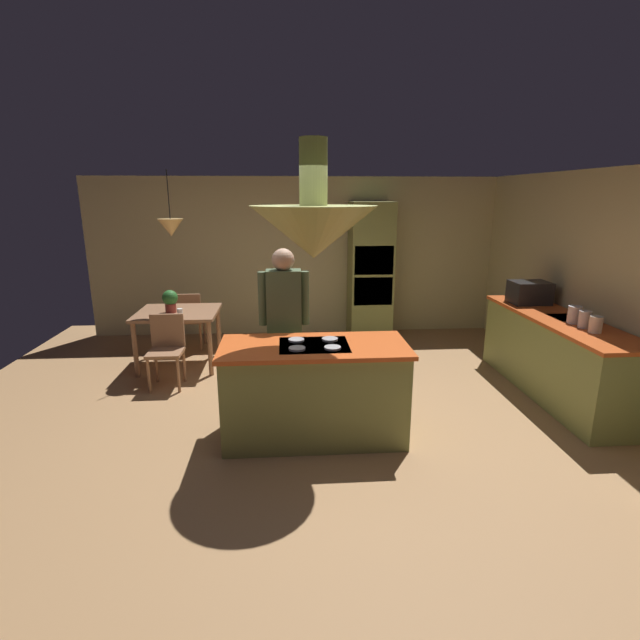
{
  "coord_description": "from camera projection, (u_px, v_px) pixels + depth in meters",
  "views": [
    {
      "loc": [
        -0.25,
        -4.34,
        2.26
      ],
      "look_at": [
        0.1,
        0.4,
        1.0
      ],
      "focal_mm": 26.47,
      "sensor_mm": 36.0,
      "label": 1
    }
  ],
  "objects": [
    {
      "name": "wall_back",
      "position": [
        300.0,
        257.0,
        7.78
      ],
      "size": [
        6.8,
        0.1,
        2.55
      ],
      "primitive_type": "cube",
      "color": "beige",
      "rests_on": "ground"
    },
    {
      "name": "potted_plant_on_table",
      "position": [
        170.0,
        300.0,
        6.18
      ],
      "size": [
        0.2,
        0.2,
        0.3
      ],
      "color": "#99382D",
      "rests_on": "dining_table"
    },
    {
      "name": "range_hood",
      "position": [
        314.0,
        229.0,
        4.08
      ],
      "size": [
        1.1,
        1.1,
        1.0
      ],
      "color": "#8C934C"
    },
    {
      "name": "ground",
      "position": [
        313.0,
        425.0,
        4.78
      ],
      "size": [
        8.16,
        8.16,
        0.0
      ],
      "primitive_type": "plane",
      "color": "#AD7F51"
    },
    {
      "name": "chair_facing_island",
      "position": [
        167.0,
        345.0,
        5.69
      ],
      "size": [
        0.4,
        0.4,
        0.87
      ],
      "color": "#9A6948",
      "rests_on": "ground"
    },
    {
      "name": "canister_tea",
      "position": [
        574.0,
        315.0,
        5.06
      ],
      "size": [
        0.14,
        0.14,
        0.19
      ],
      "primitive_type": "cylinder",
      "color": "silver",
      "rests_on": "counter_run_right"
    },
    {
      "name": "wall_right",
      "position": [
        612.0,
        290.0,
        5.07
      ],
      "size": [
        0.1,
        7.2,
        2.55
      ],
      "primitive_type": "cube",
      "color": "beige",
      "rests_on": "ground"
    },
    {
      "name": "chair_by_back_wall",
      "position": [
        189.0,
        317.0,
        7.03
      ],
      "size": [
        0.4,
        0.4,
        0.87
      ],
      "rotation": [
        0.0,
        0.0,
        3.14
      ],
      "color": "#9A6948",
      "rests_on": "ground"
    },
    {
      "name": "dining_table",
      "position": [
        178.0,
        318.0,
        6.32
      ],
      "size": [
        1.05,
        0.95,
        0.76
      ],
      "color": "#9A6948",
      "rests_on": "ground"
    },
    {
      "name": "canister_sugar",
      "position": [
        585.0,
        319.0,
        4.89
      ],
      "size": [
        0.12,
        0.12,
        0.18
      ],
      "primitive_type": "cylinder",
      "color": "silver",
      "rests_on": "counter_run_right"
    },
    {
      "name": "cup_on_table",
      "position": [
        180.0,
        312.0,
        6.06
      ],
      "size": [
        0.07,
        0.07,
        0.09
      ],
      "primitive_type": "cylinder",
      "color": "white",
      "rests_on": "dining_table"
    },
    {
      "name": "person_at_island",
      "position": [
        284.0,
        319.0,
        4.96
      ],
      "size": [
        0.53,
        0.23,
        1.74
      ],
      "color": "tan",
      "rests_on": "ground"
    },
    {
      "name": "oven_tower",
      "position": [
        370.0,
        272.0,
        7.51
      ],
      "size": [
        0.66,
        0.62,
        2.16
      ],
      "color": "#8C934C",
      "rests_on": "ground"
    },
    {
      "name": "canister_flour",
      "position": [
        596.0,
        324.0,
        4.72
      ],
      "size": [
        0.12,
        0.12,
        0.17
      ],
      "primitive_type": "cylinder",
      "color": "silver",
      "rests_on": "counter_run_right"
    },
    {
      "name": "microwave_on_counter",
      "position": [
        529.0,
        292.0,
        5.99
      ],
      "size": [
        0.46,
        0.36,
        0.28
      ],
      "primitive_type": "cube",
      "color": "#232326",
      "rests_on": "counter_run_right"
    },
    {
      "name": "kitchen_island",
      "position": [
        314.0,
        391.0,
        4.47
      ],
      "size": [
        1.74,
        0.81,
        0.94
      ],
      "color": "#8C934C",
      "rests_on": "ground"
    },
    {
      "name": "pendant_light_over_table",
      "position": [
        171.0,
        227.0,
        6.01
      ],
      "size": [
        0.32,
        0.32,
        0.82
      ],
      "color": "#E0B266"
    },
    {
      "name": "counter_run_right",
      "position": [
        555.0,
        355.0,
        5.44
      ],
      "size": [
        0.73,
        2.46,
        0.92
      ],
      "color": "#8C934C",
      "rests_on": "ground"
    }
  ]
}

